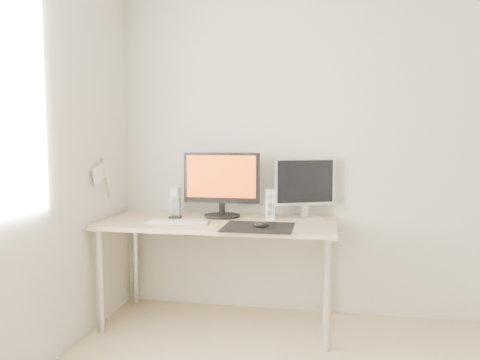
{
  "coord_description": "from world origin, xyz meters",
  "views": [
    {
      "loc": [
        -0.21,
        -1.72,
        1.3
      ],
      "look_at": [
        -0.79,
        1.44,
        1.01
      ],
      "focal_mm": 35.0,
      "sensor_mm": 36.0,
      "label": 1
    }
  ],
  "objects": [
    {
      "name": "mousepad",
      "position": [
        -0.63,
        1.2,
        0.73
      ],
      "size": [
        0.45,
        0.4,
        0.0
      ],
      "primitive_type": "cube",
      "color": "black",
      "rests_on": "desk"
    },
    {
      "name": "keyboard",
      "position": [
        -1.17,
        1.26,
        0.74
      ],
      "size": [
        0.43,
        0.15,
        0.02
      ],
      "color": "#B7B8BA",
      "rests_on": "desk"
    },
    {
      "name": "phone_dock",
      "position": [
        -1.26,
        1.43,
        0.77
      ],
      "size": [
        0.08,
        0.07,
        0.14
      ],
      "color": "black",
      "rests_on": "desk"
    },
    {
      "name": "second_monitor",
      "position": [
        -0.35,
        1.6,
        0.97
      ],
      "size": [
        0.43,
        0.23,
        0.43
      ],
      "color": "silver",
      "rests_on": "desk"
    },
    {
      "name": "speaker_right",
      "position": [
        -0.58,
        1.53,
        0.83
      ],
      "size": [
        0.07,
        0.08,
        0.21
      ],
      "color": "white",
      "rests_on": "desk"
    },
    {
      "name": "mouse",
      "position": [
        -0.61,
        1.17,
        0.75
      ],
      "size": [
        0.1,
        0.06,
        0.04
      ],
      "primitive_type": "ellipsoid",
      "color": "black",
      "rests_on": "mousepad"
    },
    {
      "name": "main_monitor",
      "position": [
        -0.94,
        1.53,
        0.98
      ],
      "size": [
        0.55,
        0.26,
        0.47
      ],
      "color": "black",
      "rests_on": "desk"
    },
    {
      "name": "desk",
      "position": [
        -0.93,
        1.38,
        0.65
      ],
      "size": [
        1.6,
        0.7,
        0.73
      ],
      "color": "#D1B587",
      "rests_on": "ground"
    },
    {
      "name": "pennant",
      "position": [
        -1.72,
        1.24,
        1.05
      ],
      "size": [
        0.01,
        0.23,
        0.29
      ],
      "color": "#A57F54",
      "rests_on": "wall_left"
    },
    {
      "name": "wall_back",
      "position": [
        0.0,
        1.75,
        1.25
      ],
      "size": [
        3.5,
        0.0,
        3.5
      ],
      "primitive_type": "plane",
      "rotation": [
        1.57,
        0.0,
        0.0
      ],
      "color": "silver",
      "rests_on": "ground"
    },
    {
      "name": "speaker_left",
      "position": [
        -1.3,
        1.58,
        0.83
      ],
      "size": [
        0.07,
        0.08,
        0.21
      ],
      "color": "white",
      "rests_on": "desk"
    }
  ]
}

